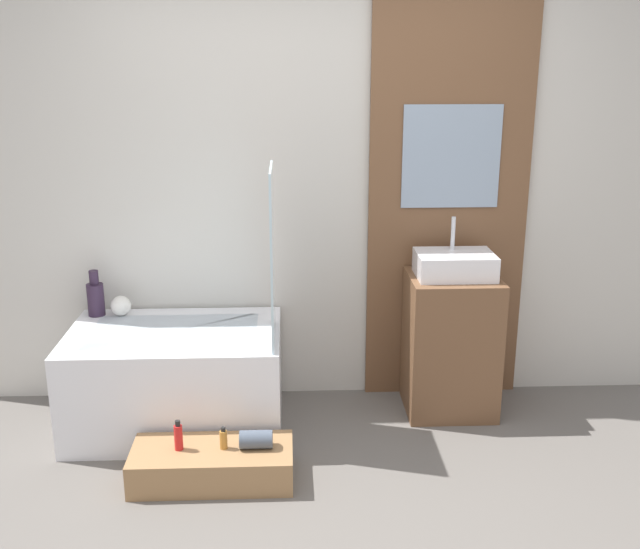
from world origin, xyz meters
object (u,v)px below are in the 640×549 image
object	(u,v)px
bathtub	(176,378)
vase_tall_dark	(96,297)
bottle_soap_secondary	(223,439)
sink	(455,265)
bottle_soap_primary	(178,437)
wooden_step_bench	(212,464)
vase_round_light	(121,306)

from	to	relation	value
bathtub	vase_tall_dark	world-z (taller)	vase_tall_dark
bottle_soap_secondary	sink	bearing A→B (deg)	29.86
vase_tall_dark	bottle_soap_primary	bearing A→B (deg)	-56.74
bottle_soap_primary	bottle_soap_secondary	xyz separation A→B (m)	(0.22, 0.00, -0.02)
vase_tall_dark	bathtub	bearing A→B (deg)	-30.54
wooden_step_bench	sink	xyz separation A→B (m)	(1.31, 0.72, 0.80)
wooden_step_bench	bottle_soap_secondary	xyz separation A→B (m)	(0.06, 0.00, 0.14)
vase_round_light	bottle_soap_primary	distance (m)	1.03
vase_tall_dark	vase_round_light	size ratio (longest dim) A/B	2.31
bathtub	sink	bearing A→B (deg)	4.95
bathtub	vase_tall_dark	bearing A→B (deg)	149.46
bathtub	vase_round_light	size ratio (longest dim) A/B	10.01
bathtub	bottle_soap_secondary	bearing A→B (deg)	-62.42
bathtub	wooden_step_bench	distance (m)	0.67
bathtub	bottle_soap_secondary	distance (m)	0.66
wooden_step_bench	bottle_soap_primary	distance (m)	0.22
sink	vase_tall_dark	distance (m)	2.06
bottle_soap_primary	bottle_soap_secondary	distance (m)	0.22
vase_round_light	bottle_soap_primary	world-z (taller)	vase_round_light
vase_tall_dark	sink	bearing A→B (deg)	-4.16
wooden_step_bench	vase_tall_dark	size ratio (longest dim) A/B	2.94
vase_tall_dark	vase_round_light	xyz separation A→B (m)	(0.14, -0.01, -0.05)
wooden_step_bench	vase_tall_dark	xyz separation A→B (m)	(-0.73, 0.87, 0.59)
vase_tall_dark	bottle_soap_secondary	bearing A→B (deg)	-47.85
wooden_step_bench	vase_round_light	distance (m)	1.17
bottle_soap_primary	bottle_soap_secondary	size ratio (longest dim) A/B	1.36
sink	vase_tall_dark	world-z (taller)	sink
bathtub	wooden_step_bench	size ratio (longest dim) A/B	1.47
vase_tall_dark	vase_round_light	distance (m)	0.15
vase_tall_dark	bottle_soap_primary	distance (m)	1.13
sink	vase_tall_dark	xyz separation A→B (m)	(-2.04, 0.15, -0.21)
vase_round_light	bottle_soap_primary	bearing A→B (deg)	-63.53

